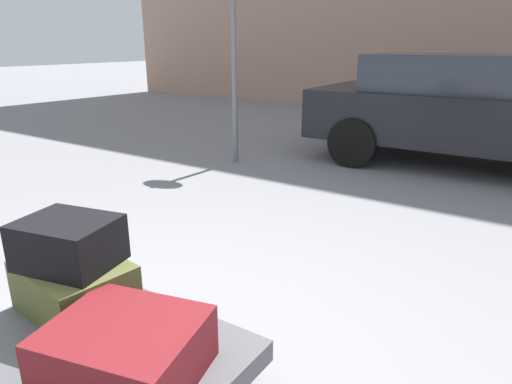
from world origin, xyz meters
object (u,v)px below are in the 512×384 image
Objects in this scene: suitcase_olive_front_left at (75,287)px; luggage_cart at (102,358)px; parked_car at (482,108)px; no_parking_sign at (234,41)px; suitcase_maroon_rear_right at (126,350)px; duffel_bag_black_topmost_pile at (69,242)px.

luggage_cart is at bearing -13.55° from suitcase_olive_front_left.
no_parking_sign reaches higher than parked_car.
suitcase_maroon_rear_right is at bearing -13.65° from luggage_cart.
suitcase_maroon_rear_right is at bearing -94.09° from parked_car.
duffel_bag_black_topmost_pile is (-0.31, 0.12, 0.42)m from luggage_cart.
no_parking_sign is at bearing 102.93° from duffel_bag_black_topmost_pile.
no_parking_sign is (-1.81, 3.78, 1.11)m from suitcase_olive_front_left.
parked_car is at bearing 29.12° from no_parking_sign.
luggage_cart is 0.53m from duffel_bag_black_topmost_pile.
suitcase_olive_front_left is 0.21× the size of no_parking_sign.
no_parking_sign reaches higher than duffel_bag_black_topmost_pile.
suitcase_maroon_rear_right is 0.13× the size of parked_car.
parked_car is (0.39, 5.49, 0.31)m from suitcase_maroon_rear_right.
luggage_cart is 2.87× the size of duffel_bag_black_topmost_pile.
suitcase_maroon_rear_right is 0.62m from duffel_bag_black_topmost_pile.
duffel_bag_black_topmost_pile is at bearing 159.28° from luggage_cart.
suitcase_maroon_rear_right is 5.52m from parked_car.
suitcase_olive_front_left reaches higher than suitcase_maroon_rear_right.
suitcase_olive_front_left is 0.12× the size of parked_car.
luggage_cart is 0.28× the size of parked_car.
luggage_cart is 2.19× the size of suitcase_maroon_rear_right.
parked_car reaches higher than duffel_bag_black_topmost_pile.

